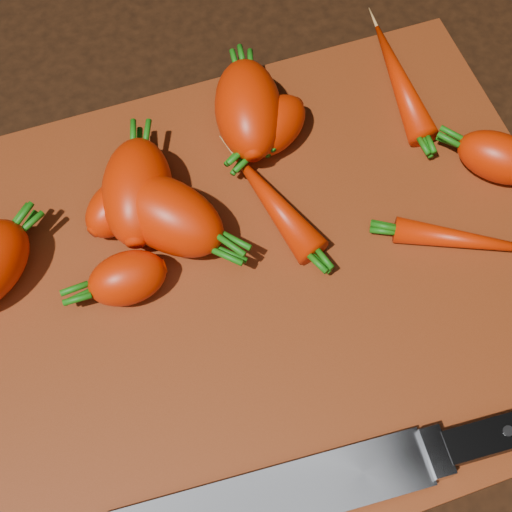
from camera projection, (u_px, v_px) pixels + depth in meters
name	position (u px, v px, depth m)	size (l,w,h in m)	color
ground	(260.00, 286.00, 0.57)	(2.00, 2.00, 0.01)	black
cutting_board	(260.00, 280.00, 0.56)	(0.50, 0.40, 0.01)	maroon
carrot_1	(127.00, 278.00, 0.53)	(0.06, 0.04, 0.04)	red
carrot_2	(167.00, 215.00, 0.55)	(0.10, 0.06, 0.06)	red
carrot_3	(137.00, 191.00, 0.56)	(0.09, 0.06, 0.06)	red
carrot_4	(274.00, 126.00, 0.60)	(0.07, 0.04, 0.04)	red
carrot_5	(117.00, 207.00, 0.56)	(0.06, 0.04, 0.04)	red
carrot_6	(498.00, 157.00, 0.58)	(0.07, 0.04, 0.04)	red
carrot_7	(399.00, 80.00, 0.63)	(0.13, 0.03, 0.03)	red
carrot_8	(471.00, 241.00, 0.56)	(0.12, 0.02, 0.02)	red
carrot_9	(273.00, 203.00, 0.57)	(0.11, 0.03, 0.03)	red
carrot_10	(243.00, 101.00, 0.61)	(0.07, 0.04, 0.04)	red
carrot_11	(248.00, 109.00, 0.59)	(0.10, 0.06, 0.06)	red
knife	(302.00, 491.00, 0.48)	(0.36, 0.06, 0.02)	gray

